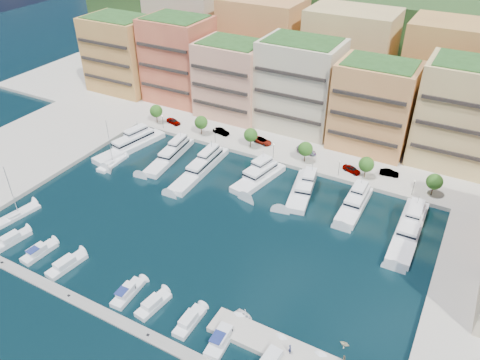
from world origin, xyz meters
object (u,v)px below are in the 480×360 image
at_px(lamppost_2, 273,149).
at_px(yacht_0, 132,144).
at_px(cruiser_2, 66,265).
at_px(car_3, 307,151).
at_px(car_0, 173,121).
at_px(car_4, 352,169).
at_px(cruiser_6, 189,322).
at_px(cruiser_5, 153,305).
at_px(yacht_2, 202,166).
at_px(cruiser_1, 39,252).
at_px(person_1, 343,359).
at_px(lamppost_3, 339,166).
at_px(tree_0, 156,111).
at_px(yacht_1, 171,154).
at_px(tender_0, 244,317).
at_px(cruiser_8, 272,360).
at_px(car_2, 263,141).
at_px(tree_2, 251,135).
at_px(sailboat_2, 112,164).
at_px(tree_3, 305,149).
at_px(sailboat_0, 17,216).
at_px(cruiser_0, 12,240).
at_px(lamppost_4, 414,185).
at_px(yacht_5, 355,203).
at_px(yacht_3, 260,176).
at_px(lamppost_0, 163,120).
at_px(tree_5, 435,182).
at_px(tree_4, 366,164).
at_px(person_0, 290,349).
at_px(cruiser_7, 223,337).
at_px(car_1, 221,131).
at_px(yacht_6, 410,227).
at_px(car_5, 389,173).
at_px(yacht_4, 303,189).
at_px(tree_1, 201,122).

xyz_separation_m(lamppost_2, yacht_0, (-37.54, -12.48, -2.62)).
distance_m(cruiser_2, car_3, 67.07).
bearing_deg(car_0, car_4, -77.17).
bearing_deg(cruiser_6, cruiser_5, 179.99).
relative_size(yacht_2, cruiser_6, 3.30).
height_order(cruiser_1, person_1, person_1).
relative_size(lamppost_3, person_1, 2.66).
bearing_deg(car_0, tree_0, 121.37).
distance_m(yacht_1, tender_0, 57.78).
relative_size(yacht_1, cruiser_8, 2.78).
xyz_separation_m(tree_0, car_2, (34.00, 3.53, -2.98)).
xyz_separation_m(tree_2, person_1, (44.11, -53.50, -2.95)).
distance_m(cruiser_1, sailboat_2, 35.27).
relative_size(tree_3, sailboat_0, 0.43).
bearing_deg(lamppost_3, tender_0, -89.69).
height_order(lamppost_2, yacht_0, yacht_0).
xyz_separation_m(yacht_1, cruiser_0, (-8.87, -44.11, -0.54)).
relative_size(lamppost_4, cruiser_8, 0.56).
distance_m(yacht_5, car_2, 34.87).
distance_m(yacht_3, tender_0, 43.92).
distance_m(lamppost_0, cruiser_1, 56.83).
relative_size(tree_5, cruiser_2, 0.66).
bearing_deg(person_1, car_4, -115.05).
relative_size(tree_4, car_2, 1.03).
bearing_deg(lamppost_0, tree_3, 2.99).
distance_m(lamppost_2, person_0, 60.55).
relative_size(car_2, person_1, 3.48).
xyz_separation_m(tree_5, yacht_0, (-77.54, -14.78, -3.53)).
xyz_separation_m(lamppost_3, cruiser_1, (-43.72, -55.80, -3.26)).
height_order(cruiser_5, car_4, car_4).
distance_m(sailboat_2, car_3, 52.00).
relative_size(tree_2, tree_5, 1.00).
bearing_deg(car_3, cruiser_8, -160.45).
bearing_deg(tree_2, cruiser_1, -106.96).
bearing_deg(car_2, car_0, 106.87).
bearing_deg(car_3, yacht_5, -128.63).
bearing_deg(cruiser_7, person_0, 11.62).
height_order(sailboat_0, car_1, sailboat_0).
relative_size(lamppost_4, yacht_1, 0.20).
bearing_deg(cruiser_7, tree_3, 99.01).
xyz_separation_m(lamppost_4, car_1, (-55.04, 5.06, -2.01)).
xyz_separation_m(tree_3, sailboat_2, (-44.47, -24.51, -4.43)).
distance_m(yacht_6, car_5, 20.82).
xyz_separation_m(yacht_4, car_2, (-18.59, 15.84, 0.67)).
bearing_deg(tree_1, lamppost_4, -2.20).
height_order(yacht_6, cruiser_6, yacht_6).
xyz_separation_m(cruiser_0, sailboat_2, (-2.80, 33.58, -0.23)).
bearing_deg(person_0, tree_0, 6.45).
xyz_separation_m(lamppost_4, yacht_1, (-60.79, -11.68, -2.73)).
xyz_separation_m(tree_5, yacht_5, (-14.72, -11.85, -3.53)).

